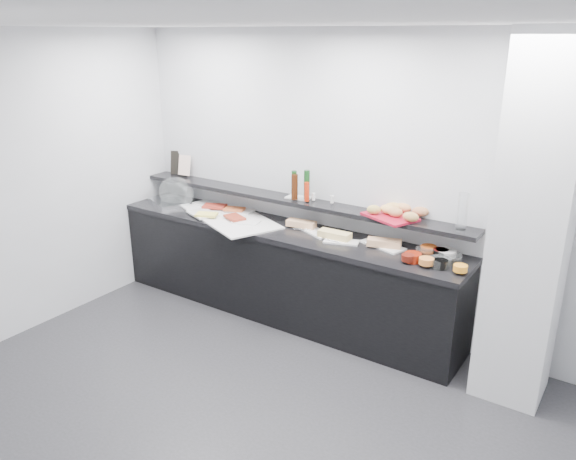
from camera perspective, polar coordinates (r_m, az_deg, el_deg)
The scene contains 57 objects.
ground at distance 4.19m, azimuth -6.31°, elevation -19.92°, with size 5.00×5.00×0.00m, color #2D2D30.
back_wall at distance 5.09m, azimuth 7.69°, elevation 4.49°, with size 5.00×0.02×2.70m, color silver.
ceiling at distance 3.25m, azimuth -8.17°, elevation 20.16°, with size 5.00×5.00×0.00m, color white.
column at distance 4.33m, azimuth 23.55°, elevation 0.32°, with size 0.50×0.50×2.70m, color silver.
buffet_cabinet at distance 5.49m, azimuth -0.72°, elevation -4.46°, with size 3.60×0.60×0.85m, color black.
counter_top at distance 5.32m, azimuth -0.74°, elevation -0.03°, with size 3.62×0.62×0.05m, color black.
wall_shelf at distance 5.38m, azimuth 0.31°, elevation 3.05°, with size 3.60×0.25×0.04m, color black.
cloche_base at distance 6.20m, azimuth -12.06°, elevation 2.82°, with size 0.46×0.30×0.04m, color silver.
cloche_dome at distance 6.15m, azimuth -11.29°, elevation 3.74°, with size 0.41×0.27×0.34m, color white.
linen_runner at distance 5.65m, azimuth -5.95°, elevation 1.37°, with size 1.19×0.56×0.01m, color silver.
platter_meat_a at distance 6.04m, azimuth -8.30°, elevation 2.61°, with size 0.28×0.18×0.01m, color white.
food_meat_a at distance 5.89m, azimuth -7.47°, elevation 2.42°, with size 0.23×0.15×0.02m, color maroon.
platter_salmon at distance 5.78m, azimuth -4.84°, elevation 1.98°, with size 0.26×0.17×0.01m, color white.
food_salmon at distance 5.77m, azimuth -5.47°, elevation 2.13°, with size 0.20×0.13×0.02m, color #C95629.
platter_cheese at distance 5.73m, azimuth -8.70°, elevation 1.67°, with size 0.33×0.22×0.01m, color silver.
food_cheese at distance 5.63m, azimuth -8.27°, elevation 1.58°, with size 0.21×0.13×0.02m, color #FFEC63.
platter_meat_b at distance 5.43m, azimuth -4.27°, elevation 0.86°, with size 0.26×0.17×0.01m, color white.
food_meat_b at distance 5.51m, azimuth -5.44°, elevation 1.29°, with size 0.22×0.14×0.02m, color maroon.
sandwich_plate_left at distance 5.19m, azimuth 2.84°, elevation -0.20°, with size 0.35×0.15×0.01m, color white.
sandwich_food_left at distance 5.29m, azimuth 1.36°, elevation 0.65°, with size 0.28×0.11×0.06m, color #E7A979.
tongs_left at distance 5.22m, azimuth 1.38°, elevation 0.08°, with size 0.01×0.01×0.16m, color #ABAEB2.
sandwich_plate_mid at distance 4.97m, azimuth 5.43°, elevation -1.18°, with size 0.31×0.13×0.01m, color white.
sandwich_food_mid at distance 5.02m, azimuth 4.75°, elevation -0.48°, with size 0.30×0.11×0.06m, color #E4C677.
tongs_mid at distance 4.95m, azimuth 4.50°, elevation -1.10°, with size 0.01×0.01×0.16m, color #BBBDC2.
sandwich_plate_right at distance 4.93m, azimuth 9.60°, elevation -1.54°, with size 0.40×0.17×0.01m, color white.
sandwich_food_right at distance 4.88m, azimuth 9.75°, elevation -1.28°, with size 0.29×0.11×0.06m, color tan.
tongs_right at distance 4.92m, azimuth 8.68°, elevation -1.40°, with size 0.01×0.01×0.16m, color silver.
bowl_glass_fruit at distance 4.77m, azimuth 13.73°, elevation -2.22°, with size 0.15×0.15×0.07m, color white.
fill_glass_fruit at distance 4.82m, azimuth 14.09°, elevation -1.86°, with size 0.13×0.13×0.05m, color orange.
bowl_black_jam at distance 4.76m, azimuth 15.36°, elevation -2.38°, with size 0.15×0.15×0.07m, color black.
fill_black_jam at distance 4.77m, azimuth 15.26°, elevation -2.18°, with size 0.12×0.12×0.05m, color #550E0C.
bowl_glass_cream at distance 4.70m, azimuth 16.13°, elevation -2.75°, with size 0.18×0.18×0.07m, color white.
fill_glass_cream at distance 4.77m, azimuth 15.77°, elevation -2.24°, with size 0.17×0.17×0.05m, color silver.
bowl_red_jam at distance 4.64m, azimuth 12.56°, elevation -2.73°, with size 0.14×0.14×0.07m, color maroon.
fill_red_jam at distance 4.59m, azimuth 12.07°, elevation -2.76°, with size 0.10×0.10×0.05m, color #51130B.
bowl_glass_salmon at distance 4.59m, azimuth 15.16°, elevation -3.20°, with size 0.17×0.17×0.07m, color white.
fill_glass_salmon at distance 4.56m, azimuth 13.88°, elevation -3.08°, with size 0.12×0.12×0.05m, color orange.
bowl_black_fruit at distance 4.56m, azimuth 15.28°, elevation -3.35°, with size 0.11×0.11×0.07m, color black.
fill_black_fruit at distance 4.49m, azimuth 17.11°, elevation -3.72°, with size 0.11×0.11×0.05m, color orange.
framed_print at distance 6.40m, azimuth -10.97°, elevation 6.73°, with size 0.20×0.02×0.26m, color black.
print_art at distance 6.27m, azimuth -10.48°, elevation 6.49°, with size 0.15×0.00×0.22m, color beige.
condiment_tray at distance 5.38m, azimuth 1.06°, elevation 3.31°, with size 0.23×0.14×0.01m, color silver.
bottle_green_a at distance 5.32m, azimuth 0.62°, elevation 4.67°, with size 0.05×0.05×0.26m, color #103E16.
bottle_brown at distance 5.27m, azimuth 0.67°, elevation 4.40°, with size 0.06×0.06×0.24m, color #3C1A0A.
bottle_green_b at distance 5.26m, azimuth 1.92°, elevation 4.60°, with size 0.05×0.05×0.28m, color #103D16.
bottle_hot at distance 5.22m, azimuth 1.93°, elevation 3.90°, with size 0.05×0.05×0.18m, color red.
shaker_salt at distance 5.27m, azimuth 2.60°, elevation 3.42°, with size 0.03×0.03×0.07m, color white.
shaker_pepper at distance 5.19m, azimuth 4.50°, elevation 3.12°, with size 0.03×0.03×0.07m, color silver.
bread_tray at distance 4.88m, azimuth 10.33°, elevation 1.34°, with size 0.43×0.30×0.02m, color maroon.
bread_roll_nw at distance 4.98m, azimuth 10.65°, elevation 2.30°, with size 0.15×0.10×0.08m, color tan.
bread_roll_n at distance 4.98m, azimuth 11.62°, elevation 2.23°, with size 0.15×0.09×0.08m, color #D0894F.
bread_roll_ne at distance 4.90m, azimuth 13.31°, elevation 1.83°, with size 0.14×0.09×0.08m, color #AD6B42.
bread_roll_sw at distance 4.88m, azimuth 8.72°, elevation 2.06°, with size 0.12×0.08×0.08m, color #B69645.
bread_roll_s at distance 4.84m, azimuth 10.84°, elevation 1.79°, with size 0.13×0.08×0.08m, color #B27744.
bread_roll_se at distance 4.74m, azimuth 12.36°, elevation 1.32°, with size 0.14×0.09×0.08m, color #B28143.
bread_roll_midw at distance 4.90m, azimuth 10.11°, elevation 2.07°, with size 0.15×0.09×0.08m, color tan.
carafe at distance 4.69m, azimuth 17.30°, elevation 1.81°, with size 0.09×0.09×0.30m, color silver.
Camera 1 is at (2.15, -2.43, 2.65)m, focal length 35.00 mm.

